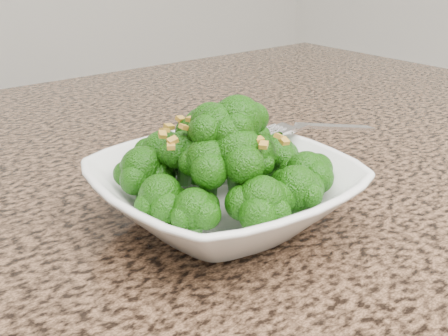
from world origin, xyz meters
TOP-DOWN VIEW (x-y plane):
  - granite_counter at (0.00, 0.30)m, footprint 1.64×1.04m
  - bowl at (0.10, 0.23)m, footprint 0.22×0.22m
  - broccoli_pile at (0.10, 0.23)m, footprint 0.19×0.19m
  - garlic_topping at (0.10, 0.23)m, footprint 0.11×0.11m
  - fork at (0.21, 0.25)m, footprint 0.18×0.04m

SIDE VIEW (x-z plane):
  - granite_counter at x=0.00m, z-range 0.87..0.90m
  - bowl at x=0.10m, z-range 0.90..0.95m
  - fork at x=0.21m, z-range 0.95..0.96m
  - broccoli_pile at x=0.10m, z-range 0.95..1.03m
  - garlic_topping at x=0.10m, z-range 1.03..1.03m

